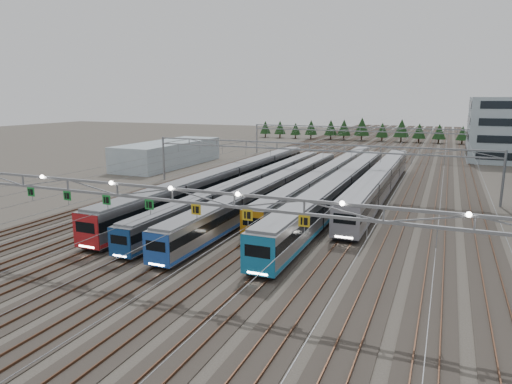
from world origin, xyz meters
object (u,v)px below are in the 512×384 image
at_px(train_b, 254,184).
at_px(train_f, 380,181).
at_px(train_c, 277,188).
at_px(gantry_far, 360,133).
at_px(west_shed, 169,154).
at_px(gantry_mid, 309,152).
at_px(train_a, 231,179).
at_px(train_e, 341,188).
at_px(train_d, 329,176).
at_px(gantry_near, 171,198).

distance_m(train_b, train_f, 19.71).
xyz_separation_m(train_c, gantry_far, (2.25, 54.14, 4.35)).
bearing_deg(gantry_far, west_shed, -142.07).
relative_size(train_b, gantry_mid, 1.13).
xyz_separation_m(train_a, train_e, (18.00, -0.84, -0.03)).
height_order(train_b, train_d, train_d).
distance_m(train_c, train_e, 9.28).
distance_m(train_e, gantry_mid, 10.50).
height_order(train_b, gantry_near, gantry_near).
xyz_separation_m(train_f, west_shed, (-48.60, 14.87, 0.32)).
height_order(gantry_near, west_shed, gantry_near).
bearing_deg(gantry_far, train_b, -97.40).
relative_size(train_c, gantry_far, 1.08).
distance_m(train_d, west_shed, 41.15).
bearing_deg(west_shed, train_e, -27.34).
relative_size(train_b, train_e, 1.02).
bearing_deg(gantry_far, train_e, -82.59).
bearing_deg(train_b, gantry_mid, 45.96).
relative_size(train_a, gantry_far, 1.14).
bearing_deg(train_b, train_d, 52.42).
bearing_deg(gantry_far, train_f, -75.65).
bearing_deg(gantry_mid, west_shed, 156.94).
height_order(gantry_mid, gantry_far, same).
height_order(train_c, train_d, train_c).
bearing_deg(train_b, train_a, 168.52).
bearing_deg(train_f, train_e, -119.57).
bearing_deg(west_shed, train_d, -15.77).
distance_m(gantry_far, west_shed, 47.49).
bearing_deg(train_a, train_c, -18.84).
xyz_separation_m(train_b, west_shed, (-30.60, 22.88, 0.76)).
relative_size(train_b, gantry_far, 1.13).
xyz_separation_m(train_d, gantry_near, (-2.30, -44.83, 5.08)).
height_order(train_c, train_e, train_e).
height_order(train_b, train_f, train_f).
distance_m(train_f, west_shed, 50.82).
xyz_separation_m(train_e, gantry_mid, (-6.75, 6.90, 4.12)).
distance_m(train_f, gantry_far, 45.57).
relative_size(train_c, train_f, 1.14).
distance_m(gantry_mid, west_shed, 40.76).
distance_m(train_d, train_e, 12.46).
xyz_separation_m(train_f, gantry_near, (-11.30, -41.15, 4.75)).
distance_m(train_d, gantry_mid, 6.82).
xyz_separation_m(train_d, west_shed, (-39.60, 11.18, 0.65)).
bearing_deg(gantry_mid, train_e, -45.64).
relative_size(gantry_near, west_shed, 1.88).
relative_size(train_d, west_shed, 2.25).
distance_m(train_a, gantry_far, 52.45).
relative_size(train_c, gantry_mid, 1.08).
relative_size(train_b, train_d, 0.95).
bearing_deg(train_e, train_c, -166.06).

